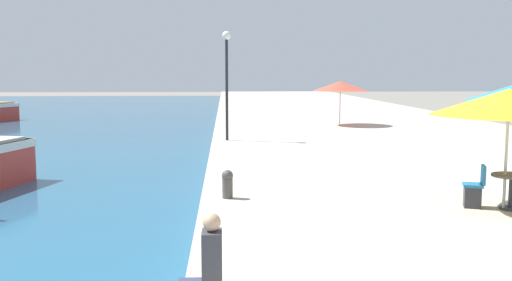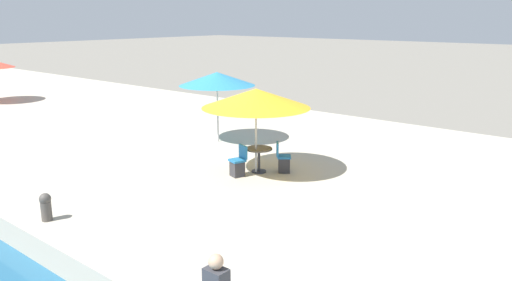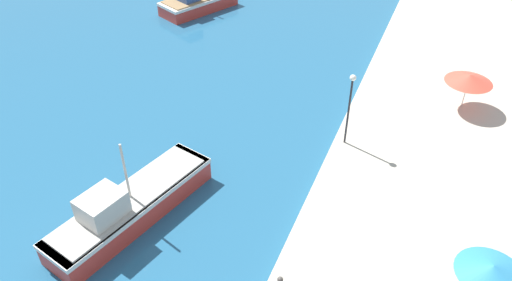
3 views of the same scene
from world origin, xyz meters
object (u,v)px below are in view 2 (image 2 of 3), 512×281
(cafe_umbrella_pink, at_px, (256,98))
(mooring_bollard, at_px, (46,206))
(cafe_table, at_px, (259,155))
(cafe_umbrella_white, at_px, (217,79))
(cafe_chair_right, at_px, (238,165))
(cafe_chair_left, at_px, (283,162))

(cafe_umbrella_pink, distance_m, mooring_bollard, 6.25)
(cafe_table, height_order, mooring_bollard, cafe_table)
(mooring_bollard, bearing_deg, cafe_umbrella_pink, -13.54)
(cafe_umbrella_white, relative_size, mooring_bollard, 4.23)
(cafe_umbrella_white, height_order, cafe_table, cafe_umbrella_white)
(cafe_umbrella_pink, distance_m, cafe_umbrella_white, 4.14)
(cafe_umbrella_pink, bearing_deg, mooring_bollard, 166.46)
(cafe_chair_right, bearing_deg, cafe_umbrella_white, -20.45)
(cafe_table, distance_m, cafe_chair_left, 0.75)
(cafe_umbrella_white, distance_m, cafe_table, 4.45)
(cafe_umbrella_white, relative_size, cafe_chair_right, 3.04)
(cafe_table, bearing_deg, mooring_bollard, 166.79)
(cafe_umbrella_white, xyz_separation_m, mooring_bollard, (-7.87, -2.19, -1.99))
(cafe_table, height_order, cafe_chair_left, cafe_chair_left)
(cafe_chair_right, xyz_separation_m, mooring_bollard, (-5.23, 1.17, 0.02))
(cafe_chair_right, bearing_deg, cafe_chair_left, -106.50)
(cafe_umbrella_white, height_order, cafe_chair_left, cafe_umbrella_white)
(cafe_table, bearing_deg, cafe_chair_right, 162.39)
(cafe_chair_left, bearing_deg, cafe_table, -90.00)
(cafe_chair_left, height_order, mooring_bollard, cafe_chair_left)
(cafe_umbrella_white, bearing_deg, cafe_chair_left, -109.71)
(cafe_table, bearing_deg, cafe_umbrella_white, 61.52)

